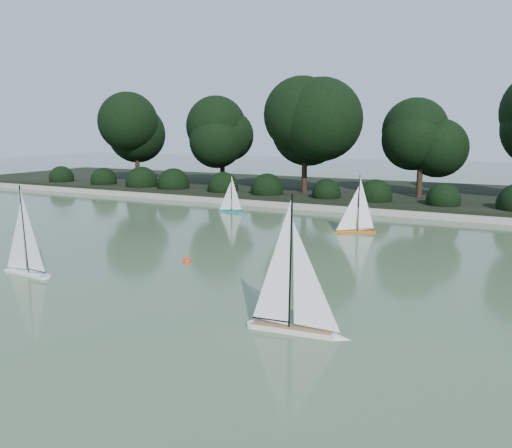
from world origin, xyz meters
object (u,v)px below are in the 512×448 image
object	(u,v)px
sailboat_orange	(353,223)
sailboat_teal	(229,206)
race_buoy	(187,262)
sailboat_white_a	(23,259)
sailboat_white_b	(301,311)

from	to	relation	value
sailboat_orange	sailboat_teal	xyz separation A→B (m)	(-4.44, 1.48, -0.04)
sailboat_teal	race_buoy	size ratio (longest dim) A/B	7.59
sailboat_white_a	race_buoy	world-z (taller)	sailboat_white_a
sailboat_white_b	sailboat_orange	distance (m)	6.65
sailboat_white_b	sailboat_teal	distance (m)	9.79
sailboat_white_a	sailboat_teal	xyz separation A→B (m)	(-0.15, 7.76, -0.07)
sailboat_orange	sailboat_teal	bearing A→B (deg)	161.58
sailboat_orange	race_buoy	xyz separation A→B (m)	(-2.13, -4.26, -0.25)
sailboat_orange	sailboat_white_b	bearing A→B (deg)	-79.86
sailboat_white_a	sailboat_teal	bearing A→B (deg)	91.10
sailboat_white_a	sailboat_orange	xyz separation A→B (m)	(4.29, 6.28, -0.02)
sailboat_white_a	sailboat_white_b	xyz separation A→B (m)	(5.46, -0.26, 0.02)
sailboat_white_a	sailboat_orange	bearing A→B (deg)	55.68
sailboat_white_b	sailboat_white_a	bearing A→B (deg)	177.24
sailboat_white_a	sailboat_white_b	size ratio (longest dim) A/B	0.91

